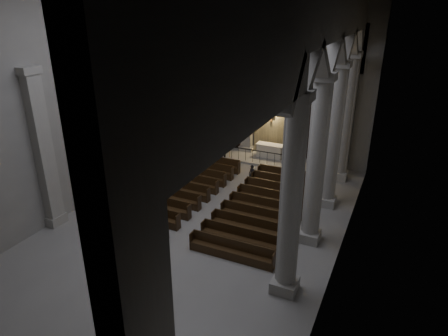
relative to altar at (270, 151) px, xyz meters
The scene contains 11 objects.
room 12.94m from the altar, 91.43° to the right, with size 24.00×24.10×12.00m.
sanctuary_wall 6.00m from the altar, 113.92° to the left, with size 14.00×0.77×12.00m.
right_arcade 13.07m from the altar, 61.41° to the right, with size 1.00×24.00×12.00m.
left_pilasters 10.72m from the altar, 133.43° to the right, with size 0.60×13.00×8.03m.
sanctuary_step 0.72m from the altar, 130.63° to the right, with size 8.50×2.60×0.15m, color #A8A59D.
altar is the anchor object (origin of this frame).
altar_rail 1.40m from the altar, 101.24° to the right, with size 5.49×0.09×1.08m.
candle_stand_left 2.94m from the altar, 155.17° to the right, with size 0.24×0.24×1.43m.
candle_stand_right 3.00m from the altar, 36.16° to the right, with size 0.23×0.23×1.36m.
pews 7.90m from the altar, 91.98° to the right, with size 9.44×9.35×0.90m.
worshipper 4.42m from the altar, 86.04° to the right, with size 0.43×0.28×1.18m, color black.
Camera 1 is at (8.73, -15.16, 10.68)m, focal length 32.00 mm.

